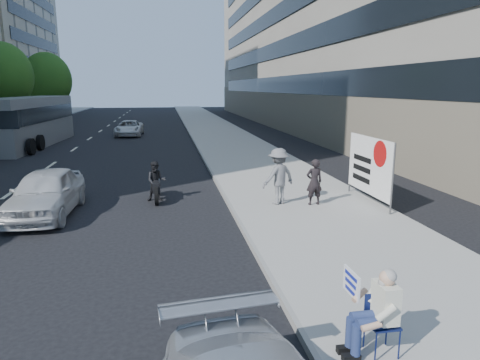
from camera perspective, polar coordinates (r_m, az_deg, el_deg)
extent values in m
plane|color=black|center=(10.02, -5.87, -11.06)|extent=(160.00, 160.00, 0.00)
cube|color=#9C9A92|center=(29.80, -0.98, 4.77)|extent=(5.00, 120.00, 0.15)
cube|color=gray|center=(45.19, 13.91, 19.60)|extent=(14.00, 70.00, 20.00)
cylinder|color=#382616|center=(41.40, -28.62, 7.36)|extent=(0.30, 0.30, 2.97)
ellipsoid|color=#1C4E15|center=(41.33, -29.11, 12.05)|extent=(4.80, 4.80, 5.52)
cylinder|color=#382616|center=(54.84, -24.01, 8.45)|extent=(0.30, 0.30, 2.62)
ellipsoid|color=#1C4E15|center=(54.79, -24.33, 12.06)|extent=(5.40, 5.40, 6.21)
cylinder|color=#121C4F|center=(6.73, 17.64, -20.51)|extent=(0.02, 0.02, 0.45)
cylinder|color=#121C4F|center=(6.88, 20.47, -19.90)|extent=(0.02, 0.02, 0.45)
cylinder|color=#121C4F|center=(7.00, 16.22, -19.03)|extent=(0.02, 0.02, 0.45)
cylinder|color=#121C4F|center=(7.15, 18.95, -18.50)|extent=(0.02, 0.02, 0.45)
cube|color=#121C4F|center=(6.82, 18.46, -17.75)|extent=(0.40, 0.40, 0.03)
cube|color=#121C4F|center=(6.87, 17.80, -15.68)|extent=(0.40, 0.02, 0.40)
cylinder|color=navy|center=(6.60, 17.17, -17.85)|extent=(0.44, 0.17, 0.17)
cylinder|color=navy|center=(6.63, 15.24, -19.89)|extent=(0.14, 0.14, 0.46)
cube|color=black|center=(6.76, 14.61, -21.93)|extent=(0.26, 0.11, 0.10)
cylinder|color=navy|center=(6.76, 16.38, -17.06)|extent=(0.44, 0.17, 0.17)
cylinder|color=navy|center=(6.79, 14.49, -19.05)|extent=(0.14, 0.14, 0.46)
cube|color=black|center=(6.91, 13.88, -21.05)|extent=(0.26, 0.11, 0.10)
cube|color=beige|center=(6.66, 18.83, -15.14)|extent=(0.26, 0.42, 0.56)
sphere|color=tan|center=(6.50, 19.05, -12.24)|extent=(0.23, 0.23, 0.23)
ellipsoid|color=gray|center=(6.50, 19.23, -11.97)|extent=(0.22, 0.24, 0.19)
ellipsoid|color=gray|center=(6.50, 18.38, -12.90)|extent=(0.10, 0.14, 0.13)
cylinder|color=beige|center=(6.44, 18.88, -16.46)|extent=(0.30, 0.10, 0.25)
cylinder|color=tan|center=(6.44, 17.12, -18.16)|extent=(0.29, 0.09, 0.14)
cylinder|color=beige|center=(6.83, 17.24, -14.15)|extent=(0.26, 0.20, 0.32)
cylinder|color=tan|center=(6.93, 15.66, -14.57)|extent=(0.30, 0.21, 0.18)
cube|color=white|center=(6.96, 14.65, -13.17)|extent=(0.03, 0.55, 0.40)
imported|color=slate|center=(14.15, 5.16, 0.50)|extent=(1.38, 1.11, 1.86)
imported|color=black|center=(14.24, 9.86, -0.26)|extent=(0.58, 0.40, 1.53)
cylinder|color=#4C4C4C|center=(13.65, 19.69, 0.11)|extent=(0.06, 0.06, 2.20)
cylinder|color=#4C4C4C|center=(16.28, 14.54, 2.30)|extent=(0.06, 0.06, 2.20)
cube|color=white|center=(14.91, 16.85, 1.86)|extent=(0.04, 3.00, 1.90)
cylinder|color=#A50C0C|center=(14.21, 18.14, 3.33)|extent=(0.01, 0.84, 0.84)
cube|color=black|center=(15.32, 15.97, 2.75)|extent=(0.01, 1.30, 0.18)
cube|color=black|center=(15.38, 15.90, 1.46)|extent=(0.01, 1.30, 0.18)
cube|color=black|center=(15.44, 15.82, 0.19)|extent=(0.01, 1.30, 0.18)
imported|color=silver|center=(14.69, -24.47, -1.54)|extent=(1.88, 4.35, 1.46)
imported|color=silver|center=(37.04, -14.56, 6.71)|extent=(2.22, 4.59, 1.26)
cylinder|color=black|center=(14.89, -11.07, -2.11)|extent=(0.12, 0.64, 0.64)
cylinder|color=black|center=(16.25, -10.99, -0.90)|extent=(0.12, 0.64, 0.64)
cube|color=black|center=(15.51, -11.07, -0.65)|extent=(0.25, 1.20, 0.35)
imported|color=black|center=(15.38, -11.10, -0.14)|extent=(0.69, 0.54, 1.42)
cube|color=slate|center=(32.91, -26.25, 6.99)|extent=(3.26, 12.13, 3.30)
cube|color=black|center=(33.25, -28.45, 7.77)|extent=(0.79, 11.48, 1.00)
cube|color=black|center=(32.54, -24.18, 8.10)|extent=(0.79, 11.48, 1.00)
cylinder|color=black|center=(28.37, -26.08, 4.01)|extent=(0.31, 1.01, 1.00)
cylinder|color=black|center=(30.28, -25.06, 4.55)|extent=(0.31, 1.01, 1.00)
cylinder|color=black|center=(36.70, -26.47, 5.58)|extent=(0.31, 1.01, 1.00)
cylinder|color=black|center=(36.07, -22.64, 5.82)|extent=(0.31, 1.01, 1.00)
cylinder|color=black|center=(38.14, -25.84, 5.84)|extent=(0.31, 1.01, 1.00)
cylinder|color=black|center=(37.53, -22.16, 6.07)|extent=(0.31, 1.01, 1.00)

